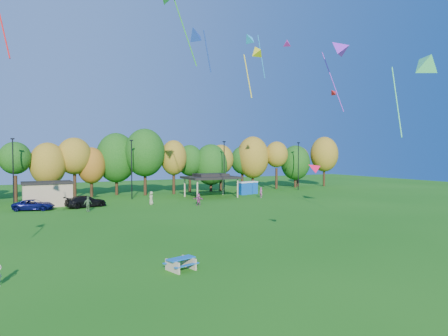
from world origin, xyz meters
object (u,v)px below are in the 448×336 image
porta_potties (248,188)px  car_c (34,205)px  car_d (86,201)px  picnic_table (181,263)px

porta_potties → car_c: (-33.37, -3.75, -0.43)m
car_c → car_d: size_ratio=0.91×
car_d → car_c: bearing=75.2°
porta_potties → picnic_table: bearing=-126.7°
picnic_table → car_d: car_d is taller
picnic_table → car_c: 32.71m
porta_potties → car_c: bearing=-173.6°
picnic_table → car_c: (-6.72, 32.01, 0.23)m
porta_potties → car_d: 27.50m
porta_potties → picnic_table: (-26.66, -35.76, -0.66)m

